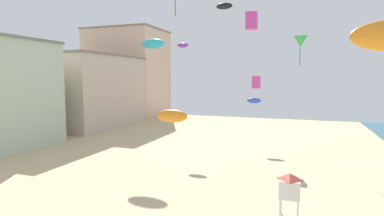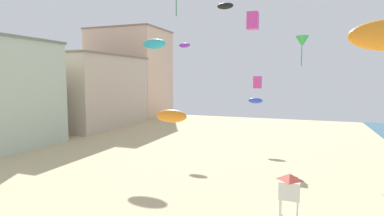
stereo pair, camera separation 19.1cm
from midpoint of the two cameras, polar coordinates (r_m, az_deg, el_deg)
name	(u,v)px [view 1 (the left image)]	position (r m, az deg, el deg)	size (l,w,h in m)	color
boardwalk_hotel_mid	(74,91)	(54.54, -21.21, 3.04)	(17.94, 17.25, 11.38)	#C6B29E
boardwalk_hotel_far	(128,72)	(68.29, -11.89, 6.50)	(15.26, 12.31, 17.99)	beige
lifeguard_stand	(290,186)	(18.12, 17.39, -13.65)	(1.10, 1.10, 2.55)	white
kite_black_parafoil	(224,6)	(27.84, 5.82, 18.31)	(1.43, 0.40, 0.55)	black
kite_magenta_box	(256,82)	(33.41, 11.67, 4.70)	(0.82, 0.82, 1.28)	#DB3D9E
kite_orange_parafoil	(172,116)	(16.08, -4.08, -1.50)	(1.72, 0.48, 0.67)	orange
kite_cyan_parafoil	(153,44)	(35.32, -7.41, 11.73)	(2.80, 0.78, 1.09)	#2DB7CC
kite_green_delta	(300,42)	(34.92, 19.34, 11.57)	(1.38, 1.38, 3.15)	green
kite_blue_parafoil	(254,101)	(36.49, 11.29, 1.34)	(1.65, 0.46, 0.64)	blue
kite_purple_parafoil	(183,45)	(40.83, -1.83, 11.57)	(1.59, 0.44, 0.62)	purple
kite_magenta_box_2	(252,21)	(30.48, 10.82, 15.61)	(1.01, 1.01, 1.59)	#DB3D9E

